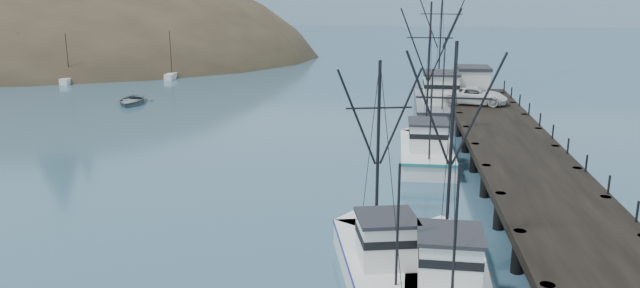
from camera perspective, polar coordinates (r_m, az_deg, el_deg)
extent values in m
plane|color=#2D4F66|center=(28.75, -5.43, -11.38)|extent=(400.00, 400.00, 0.00)
cube|color=black|center=(43.49, 17.39, -0.37)|extent=(6.00, 44.00, 0.50)
cylinder|color=black|center=(29.31, 17.66, -9.37)|extent=(0.56, 0.56, 2.00)
cylinder|color=black|center=(33.86, 16.07, -5.92)|extent=(0.56, 0.56, 2.00)
cylinder|color=black|center=(35.15, 24.49, -5.94)|extent=(0.56, 0.56, 2.00)
cylinder|color=black|center=(38.52, 14.87, -3.30)|extent=(0.56, 0.56, 2.00)
cylinder|color=black|center=(39.65, 22.32, -3.41)|extent=(0.56, 0.56, 2.00)
cylinder|color=black|center=(43.25, 13.93, -1.24)|extent=(0.56, 0.56, 2.00)
cylinder|color=black|center=(44.27, 20.61, -1.40)|extent=(0.56, 0.56, 2.00)
cylinder|color=black|center=(48.04, 13.19, 0.41)|extent=(0.56, 0.56, 2.00)
cylinder|color=black|center=(48.96, 19.23, 0.23)|extent=(0.56, 0.56, 2.00)
cylinder|color=black|center=(52.87, 12.57, 1.76)|extent=(0.56, 0.56, 2.00)
cylinder|color=black|center=(53.70, 18.09, 1.57)|extent=(0.56, 0.56, 2.00)
cylinder|color=black|center=(57.72, 12.06, 2.88)|extent=(0.56, 0.56, 2.00)
cylinder|color=black|center=(58.49, 17.14, 2.70)|extent=(0.56, 0.56, 2.00)
cylinder|color=black|center=(62.60, 11.63, 3.83)|extent=(0.56, 0.56, 2.00)
cylinder|color=black|center=(63.31, 16.33, 3.65)|extent=(0.56, 0.56, 2.00)
cube|color=beige|center=(92.79, -21.88, 6.85)|extent=(4.00, 5.00, 2.80)
cube|color=beige|center=(99.17, -23.89, 7.10)|extent=(4.00, 5.00, 2.80)
cube|color=beige|center=(96.38, -18.10, 7.44)|extent=(4.00, 5.00, 2.80)
cube|color=#9EB2C6|center=(195.68, 7.73, 11.05)|extent=(360.00, 40.00, 26.00)
cube|color=silver|center=(215.44, -6.05, 11.45)|extent=(180.00, 25.00, 18.00)
cube|color=white|center=(84.21, -13.37, 6.04)|extent=(1.00, 3.50, 0.90)
cylinder|color=black|center=(83.83, -13.49, 7.99)|extent=(0.08, 0.08, 6.00)
cube|color=white|center=(97.25, -18.33, 6.83)|extent=(1.00, 3.50, 0.90)
cylinder|color=black|center=(96.92, -18.47, 8.53)|extent=(0.08, 0.08, 6.00)
cube|color=white|center=(87.95, -25.48, 5.36)|extent=(1.00, 3.50, 0.90)
cylinder|color=black|center=(87.59, -25.69, 7.22)|extent=(0.08, 0.08, 6.00)
cube|color=white|center=(95.07, -18.11, 6.68)|extent=(1.00, 3.50, 0.90)
cylinder|color=black|center=(94.73, -18.25, 8.41)|extent=(0.08, 0.08, 6.00)
cube|color=white|center=(87.66, -21.17, 5.77)|extent=(1.00, 3.50, 0.90)
cylinder|color=black|center=(87.30, -21.35, 7.65)|extent=(0.08, 0.08, 6.00)
cube|color=white|center=(99.96, -20.78, 6.82)|extent=(1.00, 3.50, 0.90)
cylinder|color=black|center=(99.64, -20.93, 8.47)|extent=(0.08, 0.08, 6.00)
cube|color=white|center=(91.09, -23.22, 5.88)|extent=(1.00, 3.50, 0.90)
cylinder|color=black|center=(90.74, -23.41, 7.69)|extent=(0.08, 0.08, 6.00)
cube|color=white|center=(84.36, -21.89, 5.38)|extent=(1.00, 3.50, 0.90)
cylinder|color=black|center=(83.98, -22.08, 7.33)|extent=(0.08, 0.08, 6.00)
cube|color=white|center=(26.80, 11.40, -12.61)|extent=(3.67, 8.70, 1.60)
cube|color=white|center=(30.67, 11.04, -8.93)|extent=(3.35, 3.35, 1.60)
cube|color=#1C5370|center=(26.49, 11.48, -11.27)|extent=(3.75, 8.92, 0.18)
cube|color=silver|center=(25.05, 11.72, -10.21)|extent=(2.43, 2.51, 1.90)
cube|color=#26262B|center=(24.63, 11.85, -8.04)|extent=(2.64, 2.74, 0.16)
cylinder|color=black|center=(26.08, 11.87, -0.77)|extent=(0.14, 0.14, 9.09)
cylinder|color=black|center=(22.32, 12.25, -8.46)|extent=(0.10, 0.10, 5.45)
cube|color=white|center=(27.84, 5.54, -11.27)|extent=(4.71, 8.33, 1.60)
cube|color=white|center=(31.35, 4.16, -8.14)|extent=(3.10, 3.10, 1.60)
cube|color=navy|center=(27.54, 5.58, -9.97)|extent=(4.81, 8.54, 0.18)
cube|color=silver|center=(26.21, 6.06, -8.80)|extent=(2.62, 2.62, 1.90)
cube|color=#26262B|center=(25.82, 6.12, -6.70)|extent=(2.85, 2.86, 0.16)
cylinder|color=black|center=(27.20, 5.31, -0.90)|extent=(0.14, 0.14, 8.14)
cylinder|color=black|center=(23.82, 7.12, -7.43)|extent=(0.10, 0.10, 4.89)
cube|color=white|center=(45.02, 9.65, -1.10)|extent=(3.65, 9.30, 1.60)
cube|color=white|center=(49.49, 9.41, 0.37)|extent=(3.57, 3.57, 1.60)
cube|color=#1C7372|center=(44.83, 9.69, -0.24)|extent=(3.72, 9.54, 0.18)
cube|color=silver|center=(43.42, 9.82, 0.69)|extent=(2.52, 2.64, 1.90)
cube|color=#26262B|center=(43.19, 9.88, 2.02)|extent=(2.74, 2.88, 0.16)
cylinder|color=black|center=(45.21, 9.88, 6.42)|extent=(0.14, 0.14, 9.91)
cylinder|color=black|center=(40.66, 10.10, 2.64)|extent=(0.10, 0.10, 5.94)
cube|color=slate|center=(59.26, 10.75, 3.01)|extent=(4.48, 12.38, 2.20)
cube|color=slate|center=(65.29, 10.46, 4.11)|extent=(4.27, 4.27, 2.20)
cube|color=#222228|center=(59.07, 10.80, 3.96)|extent=(4.57, 12.70, 0.18)
cube|color=silver|center=(57.27, 10.96, 5.04)|extent=(3.05, 3.52, 2.60)
cube|color=#26262B|center=(57.06, 11.03, 6.40)|extent=(3.31, 3.84, 0.16)
cylinder|color=black|center=(60.21, 10.94, 9.17)|extent=(0.14, 0.14, 10.21)
cylinder|color=black|center=(53.89, 11.25, 6.31)|extent=(0.10, 0.10, 6.13)
cube|color=silver|center=(60.18, 13.79, 5.44)|extent=(2.80, 3.00, 2.50)
cube|color=#26262B|center=(59.97, 13.87, 6.76)|extent=(3.00, 3.20, 0.30)
imported|color=white|center=(56.45, 13.99, 4.33)|extent=(5.91, 3.51, 1.54)
imported|color=slate|center=(68.17, -16.85, 3.53)|extent=(4.27, 5.56, 1.07)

